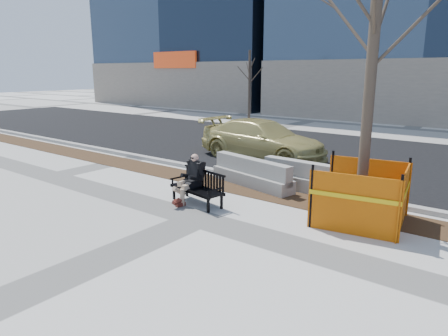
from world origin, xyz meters
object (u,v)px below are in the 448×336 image
(tree_fence, at_px, (359,221))
(bench, at_px, (197,204))
(jersey_barrier_right, at_px, (309,191))
(jersey_barrier_left, at_px, (251,186))
(sedan, at_px, (262,159))
(seated_man, at_px, (193,201))

(tree_fence, bearing_deg, bench, -160.64)
(jersey_barrier_right, bearing_deg, jersey_barrier_left, -159.17)
(sedan, bearing_deg, jersey_barrier_right, -127.91)
(tree_fence, distance_m, jersey_barrier_right, 2.41)
(seated_man, bearing_deg, sedan, 114.78)
(jersey_barrier_left, bearing_deg, tree_fence, -2.68)
(bench, height_order, sedan, sedan)
(jersey_barrier_left, distance_m, jersey_barrier_right, 1.68)
(bench, xyz_separation_m, sedan, (-1.62, 5.60, 0.00))
(sedan, bearing_deg, seated_man, -163.50)
(jersey_barrier_left, bearing_deg, seated_man, -87.62)
(seated_man, xyz_separation_m, jersey_barrier_left, (0.37, 2.15, 0.00))
(bench, height_order, seated_man, seated_man)
(seated_man, distance_m, sedan, 5.69)
(tree_fence, height_order, jersey_barrier_right, tree_fence)
(tree_fence, bearing_deg, sedan, 140.83)
(bench, relative_size, sedan, 0.32)
(seated_man, xyz_separation_m, sedan, (-1.40, 5.51, 0.00))
(seated_man, relative_size, tree_fence, 0.18)
(bench, xyz_separation_m, jersey_barrier_right, (1.75, 2.75, 0.00))
(tree_fence, distance_m, jersey_barrier_left, 3.64)
(tree_fence, relative_size, sedan, 1.36)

